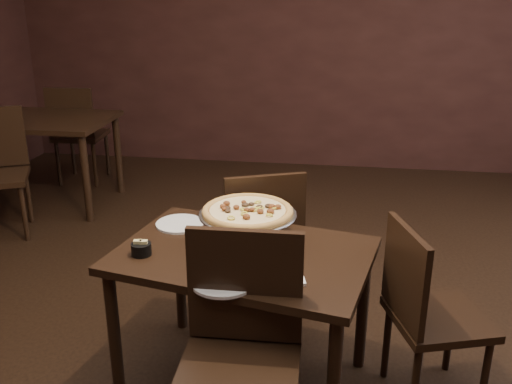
# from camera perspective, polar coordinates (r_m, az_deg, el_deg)

# --- Properties ---
(room) EXTENTS (6.04, 7.04, 2.84)m
(room) POSITION_cam_1_polar(r_m,az_deg,el_deg) (2.41, 2.45, 10.09)
(room) COLOR black
(room) RESTS_ON ground
(dining_table) EXTENTS (1.24, 0.96, 0.70)m
(dining_table) POSITION_cam_1_polar(r_m,az_deg,el_deg) (2.60, -1.26, -7.79)
(dining_table) COLOR black
(dining_table) RESTS_ON ground
(background_table) EXTENTS (1.21, 0.81, 0.76)m
(background_table) POSITION_cam_1_polar(r_m,az_deg,el_deg) (5.18, -20.92, 5.87)
(background_table) COLOR black
(background_table) RESTS_ON ground
(pizza_stand) EXTENTS (0.45, 0.45, 0.19)m
(pizza_stand) POSITION_cam_1_polar(r_m,az_deg,el_deg) (2.59, -0.85, -1.99)
(pizza_stand) COLOR silver
(pizza_stand) RESTS_ON dining_table
(parmesan_shaker) EXTENTS (0.05, 0.05, 0.10)m
(parmesan_shaker) POSITION_cam_1_polar(r_m,az_deg,el_deg) (2.53, -4.15, -5.23)
(parmesan_shaker) COLOR beige
(parmesan_shaker) RESTS_ON dining_table
(pepper_flake_shaker) EXTENTS (0.07, 0.07, 0.12)m
(pepper_flake_shaker) POSITION_cam_1_polar(r_m,az_deg,el_deg) (2.39, -4.51, -6.52)
(pepper_flake_shaker) COLOR maroon
(pepper_flake_shaker) RESTS_ON dining_table
(packet_caddy) EXTENTS (0.09, 0.09, 0.07)m
(packet_caddy) POSITION_cam_1_polar(r_m,az_deg,el_deg) (2.57, -11.41, -5.57)
(packet_caddy) COLOR black
(packet_caddy) RESTS_ON dining_table
(napkin_stack) EXTENTS (0.15, 0.15, 0.01)m
(napkin_stack) POSITION_cam_1_polar(r_m,az_deg,el_deg) (2.33, 3.26, -8.57)
(napkin_stack) COLOR white
(napkin_stack) RESTS_ON dining_table
(plate_left) EXTENTS (0.24, 0.24, 0.01)m
(plate_left) POSITION_cam_1_polar(r_m,az_deg,el_deg) (2.85, -7.62, -3.17)
(plate_left) COLOR white
(plate_left) RESTS_ON dining_table
(plate_near) EXTENTS (0.26, 0.26, 0.01)m
(plate_near) POSITION_cam_1_polar(r_m,az_deg,el_deg) (2.31, -3.28, -8.93)
(plate_near) COLOR white
(plate_near) RESTS_ON dining_table
(serving_spatula) EXTENTS (0.16, 0.16, 0.02)m
(serving_spatula) POSITION_cam_1_polar(r_m,az_deg,el_deg) (2.43, 0.09, -3.60)
(serving_spatula) COLOR silver
(serving_spatula) RESTS_ON pizza_stand
(chair_far) EXTENTS (0.55, 0.55, 0.91)m
(chair_far) POSITION_cam_1_polar(r_m,az_deg,el_deg) (3.13, 0.39, -4.86)
(chair_far) COLOR black
(chair_far) RESTS_ON ground
(chair_near) EXTENTS (0.46, 0.46, 0.96)m
(chair_near) POSITION_cam_1_polar(r_m,az_deg,el_deg) (2.23, -1.55, -15.44)
(chair_near) COLOR black
(chair_near) RESTS_ON ground
(chair_side) EXTENTS (0.50, 0.50, 0.86)m
(chair_side) POSITION_cam_1_polar(r_m,az_deg,el_deg) (2.68, 16.60, -11.11)
(chair_side) COLOR black
(chair_side) RESTS_ON ground
(bg_chair_far) EXTENTS (0.46, 0.46, 0.94)m
(bg_chair_far) POSITION_cam_1_polar(r_m,az_deg,el_deg) (5.65, -17.44, 5.85)
(bg_chair_far) COLOR black
(bg_chair_far) RESTS_ON ground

